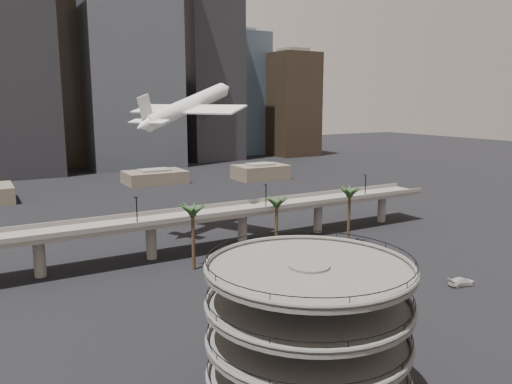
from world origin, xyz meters
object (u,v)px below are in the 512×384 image
overpass (199,219)px  car_c (462,282)px  airborne_jet (188,106)px  car_a (310,293)px  car_b (395,285)px  parking_ramp (308,322)px

overpass → car_c: bearing=-53.0°
airborne_jet → car_c: (27.92, -60.13, -31.07)m
car_a → airborne_jet: bearing=-3.4°
car_a → car_b: size_ratio=1.01×
parking_ramp → overpass: bearing=77.6°
parking_ramp → car_b: size_ratio=4.83×
overpass → airborne_jet: size_ratio=3.87×
parking_ramp → overpass: 60.46m
parking_ramp → airborne_jet: 80.70m
airborne_jet → car_b: 65.32m
parking_ramp → overpass: size_ratio=0.17×
overpass → car_c: 54.93m
car_a → car_b: 16.25m
car_a → car_b: (15.70, -4.21, -0.04)m
car_c → car_a: bearing=81.8°
car_a → overpass: bearing=4.9°
parking_ramp → car_b: (34.07, 20.43, -9.08)m
parking_ramp → car_a: bearing=53.3°
airborne_jet → car_c: airborne_jet is taller
car_b → car_c: car_b is taller
airborne_jet → parking_ramp: bearing=-131.0°
airborne_jet → car_c: 73.22m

